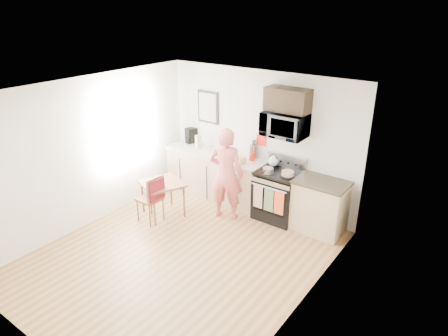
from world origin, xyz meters
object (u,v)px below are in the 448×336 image
Objects in this scene: chair at (154,194)px; person at (226,174)px; dining_table at (162,186)px; range at (278,196)px; cake at (288,174)px; microwave at (285,125)px.

person is at bearing 48.74° from chair.
range is at bearing 33.31° from dining_table.
cake is (1.97, 1.08, 0.38)m from dining_table.
range reaches higher than cake.
cake is at bearing -21.92° from range.
microwave is 1.35m from person.
microwave reaches higher than chair.
chair is (0.09, -0.30, 0.00)m from dining_table.
range is at bearing -166.20° from person.
range reaches higher than chair.
microwave is 2.88× the size of cake.
microwave is (-0.00, 0.10, 1.32)m from range.
person is (-0.79, -0.63, -0.90)m from microwave.
person is at bearing -146.24° from range.
chair is (-1.67, -1.56, -1.18)m from microwave.
cake is at bearing -42.02° from microwave.
chair is at bearing -136.95° from microwave.
cake reaches higher than dining_table.
microwave is at bearing 35.62° from dining_table.
range is 1.33m from microwave.
microwave is at bearing 137.98° from cake.
dining_table is at bearing 12.99° from person.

